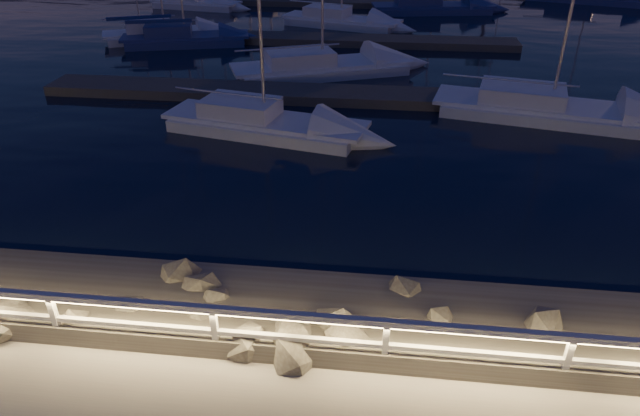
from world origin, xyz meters
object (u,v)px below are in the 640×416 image
at_px(sailboat_c, 317,66).
at_px(sailboat_g, 430,6).
at_px(guard_rail, 155,315).
at_px(sailboat_f, 338,19).
at_px(sailboat_a, 162,32).
at_px(sailboat_e, 182,37).
at_px(sailboat_i, 194,2).
at_px(sailboat_b, 260,121).
at_px(sailboat_h, 544,107).

height_order(sailboat_c, sailboat_g, sailboat_c).
xyz_separation_m(guard_rail, sailboat_f, (0.47, 30.71, -0.94)).
bearing_deg(sailboat_a, sailboat_e, -58.27).
bearing_deg(sailboat_c, sailboat_g, 46.84).
bearing_deg(sailboat_g, sailboat_a, -156.91).
bearing_deg(sailboat_f, sailboat_g, 58.66).
distance_m(sailboat_f, sailboat_i, 12.37).
bearing_deg(sailboat_i, sailboat_b, -56.98).
height_order(sailboat_a, sailboat_i, sailboat_a).
relative_size(sailboat_e, sailboat_i, 1.05).
xyz_separation_m(sailboat_f, sailboat_i, (-11.31, 5.02, -0.01)).
bearing_deg(sailboat_f, sailboat_c, -72.53).
bearing_deg(guard_rail, sailboat_e, 107.92).
height_order(sailboat_f, sailboat_h, sailboat_h).
bearing_deg(sailboat_b, sailboat_e, 132.15).
xyz_separation_m(guard_rail, sailboat_h, (10.02, 14.87, -0.94)).
bearing_deg(sailboat_a, sailboat_i, 73.15).
bearing_deg(sailboat_e, sailboat_f, 20.78).
bearing_deg(sailboat_a, sailboat_c, -55.20).
distance_m(sailboat_e, sailboat_h, 20.42).
distance_m(sailboat_a, sailboat_c, 11.71).
distance_m(sailboat_b, sailboat_c, 7.66).
height_order(sailboat_a, sailboat_e, sailboat_e).
distance_m(sailboat_c, sailboat_f, 11.10).
bearing_deg(sailboat_b, sailboat_g, 85.25).
xyz_separation_m(sailboat_b, sailboat_g, (7.33, 24.02, 0.02)).
xyz_separation_m(sailboat_b, sailboat_e, (-7.21, 12.52, 0.01)).
bearing_deg(sailboat_e, sailboat_b, -75.43).
distance_m(sailboat_c, sailboat_h, 10.66).
height_order(sailboat_c, sailboat_e, sailboat_c).
bearing_deg(sailboat_b, sailboat_f, 98.51).
relative_size(guard_rail, sailboat_c, 3.01).
height_order(sailboat_c, sailboat_h, sailboat_h).
xyz_separation_m(guard_rail, sailboat_i, (-10.83, 35.73, -0.95)).
bearing_deg(sailboat_a, sailboat_h, -52.94).
bearing_deg(sailboat_a, sailboat_f, 2.65).
height_order(sailboat_b, sailboat_e, sailboat_b).
distance_m(sailboat_c, sailboat_e, 9.77).
bearing_deg(sailboat_b, sailboat_i, 125.31).
relative_size(sailboat_a, sailboat_c, 0.82).
relative_size(guard_rail, sailboat_i, 3.82).
bearing_deg(sailboat_g, sailboat_e, -151.37).
relative_size(guard_rail, sailboat_h, 2.94).
xyz_separation_m(guard_rail, sailboat_e, (-7.95, 24.56, -0.94)).
xyz_separation_m(sailboat_g, sailboat_h, (3.43, -21.19, -0.01)).
distance_m(sailboat_c, sailboat_i, 19.70).
bearing_deg(sailboat_h, sailboat_g, 111.27).
relative_size(sailboat_a, sailboat_f, 0.92).
xyz_separation_m(sailboat_b, sailboat_f, (1.21, 18.66, 0.01)).
bearing_deg(guard_rail, sailboat_h, 56.02).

